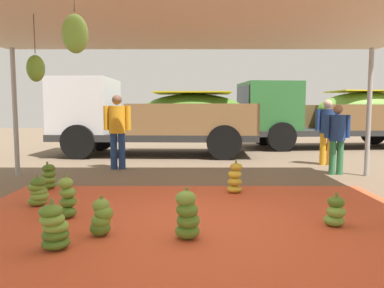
{
  "coord_description": "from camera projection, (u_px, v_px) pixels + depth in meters",
  "views": [
    {
      "loc": [
        -0.0,
        -4.63,
        1.47
      ],
      "look_at": [
        0.02,
        1.46,
        0.88
      ],
      "focal_mm": 34.49,
      "sensor_mm": 36.0,
      "label": 1
    }
  ],
  "objects": [
    {
      "name": "worker_2",
      "position": [
        116.0,
        126.0,
        8.84
      ],
      "size": [
        0.65,
        0.4,
        1.79
      ],
      "color": "navy",
      "rests_on": "ground"
    },
    {
      "name": "banana_bunch_6",
      "position": [
        47.0,
        178.0,
        6.67
      ],
      "size": [
        0.41,
        0.39,
        0.5
      ],
      "color": "#518428",
      "rests_on": "tarp_orange"
    },
    {
      "name": "tarp_orange",
      "position": [
        191.0,
        222.0,
        4.75
      ],
      "size": [
        6.24,
        4.42,
        0.01
      ],
      "primitive_type": "cube",
      "color": "#D1512D",
      "rests_on": "ground"
    },
    {
      "name": "banana_bunch_9",
      "position": [
        53.0,
        228.0,
        3.81
      ],
      "size": [
        0.39,
        0.4,
        0.53
      ],
      "color": "#477523",
      "rests_on": "tarp_orange"
    },
    {
      "name": "banana_bunch_3",
      "position": [
        37.0,
        193.0,
        5.5
      ],
      "size": [
        0.41,
        0.38,
        0.48
      ],
      "color": "#60932D",
      "rests_on": "tarp_orange"
    },
    {
      "name": "cargo_truck_main",
      "position": [
        149.0,
        116.0,
        11.63
      ],
      "size": [
        6.3,
        2.71,
        2.4
      ],
      "color": "#2D2D2D",
      "rests_on": "ground"
    },
    {
      "name": "worker_0",
      "position": [
        326.0,
        127.0,
        9.53
      ],
      "size": [
        0.62,
        0.38,
        1.69
      ],
      "color": "orange",
      "rests_on": "ground"
    },
    {
      "name": "tent_canopy",
      "position": [
        189.0,
        4.0,
        4.4
      ],
      "size": [
        8.0,
        7.0,
        2.8
      ],
      "color": "#9EA0A5",
      "rests_on": "ground"
    },
    {
      "name": "ground_plane",
      "position": [
        191.0,
        178.0,
        7.74
      ],
      "size": [
        40.0,
        40.0,
        0.0
      ],
      "primitive_type": "plane",
      "color": "brown"
    },
    {
      "name": "banana_bunch_1",
      "position": [
        334.0,
        212.0,
        4.57
      ],
      "size": [
        0.31,
        0.32,
        0.42
      ],
      "color": "#6B9E38",
      "rests_on": "tarp_orange"
    },
    {
      "name": "banana_bunch_5",
      "position": [
        234.0,
        179.0,
        6.39
      ],
      "size": [
        0.35,
        0.37,
        0.56
      ],
      "color": "gold",
      "rests_on": "tarp_orange"
    },
    {
      "name": "worker_1",
      "position": [
        336.0,
        134.0,
        8.13
      ],
      "size": [
        0.57,
        0.35,
        1.55
      ],
      "color": "#337A4C",
      "rests_on": "ground"
    },
    {
      "name": "banana_bunch_4",
      "position": [
        100.0,
        218.0,
        4.23
      ],
      "size": [
        0.32,
        0.3,
        0.46
      ],
      "color": "#477523",
      "rests_on": "tarp_orange"
    },
    {
      "name": "cargo_truck_far",
      "position": [
        328.0,
        113.0,
        13.74
      ],
      "size": [
        7.01,
        2.98,
        2.4
      ],
      "color": "#2D2D2D",
      "rests_on": "ground"
    },
    {
      "name": "banana_bunch_7",
      "position": [
        66.0,
        199.0,
        4.91
      ],
      "size": [
        0.31,
        0.33,
        0.59
      ],
      "color": "#477523",
      "rests_on": "tarp_orange"
    },
    {
      "name": "banana_bunch_2",
      "position": [
        186.0,
        217.0,
        4.11
      ],
      "size": [
        0.38,
        0.39,
        0.58
      ],
      "color": "#518428",
      "rests_on": "tarp_orange"
    }
  ]
}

